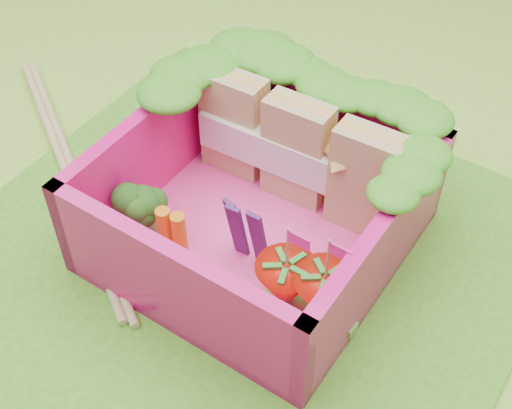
{
  "coord_description": "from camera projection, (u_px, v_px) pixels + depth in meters",
  "views": [
    {
      "loc": [
        1.28,
        -1.7,
        2.67
      ],
      "look_at": [
        0.01,
        0.19,
        0.28
      ],
      "focal_mm": 50.0,
      "sensor_mm": 36.0,
      "label": 1
    }
  ],
  "objects": [
    {
      "name": "sandwich_stack",
      "position": [
        298.0,
        152.0,
        3.43
      ],
      "size": [
        1.07,
        0.22,
        0.57
      ],
      "color": "tan",
      "rests_on": "bento_floor"
    },
    {
      "name": "ground",
      "position": [
        232.0,
        268.0,
        3.4
      ],
      "size": [
        14.0,
        14.0,
        0.0
      ],
      "primitive_type": "plane",
      "color": "#83CB39",
      "rests_on": "ground"
    },
    {
      "name": "broccoli",
      "position": [
        144.0,
        205.0,
        3.32
      ],
      "size": [
        0.31,
        0.31,
        0.26
      ],
      "color": "#6EAA52",
      "rests_on": "bento_floor"
    },
    {
      "name": "carrot_sticks",
      "position": [
        172.0,
        233.0,
        3.27
      ],
      "size": [
        0.14,
        0.09,
        0.27
      ],
      "color": "orange",
      "rests_on": "bento_floor"
    },
    {
      "name": "bento_floor",
      "position": [
        258.0,
        237.0,
        3.46
      ],
      "size": [
        1.3,
        1.3,
        0.05
      ],
      "primitive_type": "cube",
      "color": "#FF41A0",
      "rests_on": "placemat"
    },
    {
      "name": "purple_wedges",
      "position": [
        244.0,
        232.0,
        3.2
      ],
      "size": [
        0.19,
        0.05,
        0.38
      ],
      "color": "#441855",
      "rests_on": "bento_floor"
    },
    {
      "name": "strawberry_right",
      "position": [
        323.0,
        298.0,
        3.0
      ],
      "size": [
        0.28,
        0.28,
        0.52
      ],
      "color": "red",
      "rests_on": "bento_floor"
    },
    {
      "name": "placemat",
      "position": [
        232.0,
        266.0,
        3.39
      ],
      "size": [
        2.6,
        2.6,
        0.03
      ],
      "primitive_type": "cube",
      "color": "#4EA224",
      "rests_on": "ground"
    },
    {
      "name": "chopsticks",
      "position": [
        70.0,
        172.0,
        3.78
      ],
      "size": [
        1.87,
        1.17,
        0.04
      ],
      "color": "#DFBB7A",
      "rests_on": "placemat"
    },
    {
      "name": "bento_box",
      "position": [
        258.0,
        202.0,
        3.28
      ],
      "size": [
        1.3,
        1.3,
        0.55
      ],
      "color": "#E91379",
      "rests_on": "placemat"
    },
    {
      "name": "snap_peas",
      "position": [
        301.0,
        291.0,
        3.17
      ],
      "size": [
        0.59,
        0.61,
        0.05
      ],
      "color": "#53A935",
      "rests_on": "bento_floor"
    },
    {
      "name": "strawberry_left",
      "position": [
        286.0,
        286.0,
        3.05
      ],
      "size": [
        0.27,
        0.27,
        0.51
      ],
      "color": "red",
      "rests_on": "bento_floor"
    },
    {
      "name": "lettuce_ruffle",
      "position": [
        314.0,
        92.0,
        3.31
      ],
      "size": [
        1.43,
        0.77,
        0.11
      ],
      "color": "#378718",
      "rests_on": "bento_box"
    }
  ]
}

